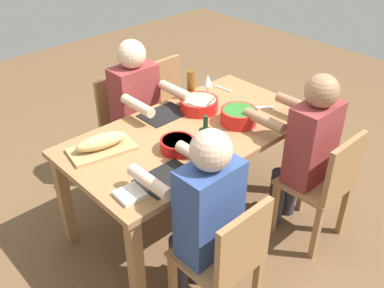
{
  "coord_description": "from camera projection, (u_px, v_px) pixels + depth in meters",
  "views": [
    {
      "loc": [
        1.71,
        1.82,
        2.23
      ],
      "look_at": [
        0.0,
        0.0,
        0.63
      ],
      "focal_mm": 40.82,
      "sensor_mm": 36.0,
      "label": 1
    }
  ],
  "objects": [
    {
      "name": "diner_far_left",
      "position": [
        306.0,
        144.0,
        2.83
      ],
      "size": [
        0.41,
        0.53,
        1.2
      ],
      "color": "#2D2D38",
      "rests_on": "ground_plane"
    },
    {
      "name": "chair_near_center",
      "position": [
        127.0,
        122.0,
        3.52
      ],
      "size": [
        0.4,
        0.4,
        0.85
      ],
      "color": "#9E7044",
      "rests_on": "ground_plane"
    },
    {
      "name": "diner_near_center",
      "position": [
        139.0,
        106.0,
        3.29
      ],
      "size": [
        0.41,
        0.53,
        1.2
      ],
      "color": "#2D2D38",
      "rests_on": "ground_plane"
    },
    {
      "name": "ground_plane",
      "position": [
        192.0,
        214.0,
        3.3
      ],
      "size": [
        8.0,
        8.0,
        0.0
      ],
      "primitive_type": "plane",
      "color": "brown"
    },
    {
      "name": "chair_far_right",
      "position": [
        227.0,
        258.0,
        2.3
      ],
      "size": [
        0.4,
        0.4,
        0.85
      ],
      "color": "#9E7044",
      "rests_on": "ground_plane"
    },
    {
      "name": "beer_bottle",
      "position": [
        191.0,
        85.0,
        3.24
      ],
      "size": [
        0.06,
        0.06,
        0.22
      ],
      "primitive_type": "cylinder",
      "color": "brown",
      "rests_on": "dining_table"
    },
    {
      "name": "wine_glass",
      "position": [
        208.0,
        81.0,
        3.28
      ],
      "size": [
        0.08,
        0.08,
        0.17
      ],
      "color": "silver",
      "rests_on": "dining_table"
    },
    {
      "name": "serving_bowl_fruit",
      "position": [
        177.0,
        144.0,
        2.68
      ],
      "size": [
        0.21,
        0.21,
        0.07
      ],
      "color": "red",
      "rests_on": "dining_table"
    },
    {
      "name": "fork_near_left",
      "position": [
        223.0,
        89.0,
        3.43
      ],
      "size": [
        0.03,
        0.17,
        0.01
      ],
      "primitive_type": "cube",
      "rotation": [
        0.0,
        0.0,
        0.07
      ],
      "color": "silver",
      "rests_on": "dining_table"
    },
    {
      "name": "diner_far_right",
      "position": [
        204.0,
        210.0,
        2.29
      ],
      "size": [
        0.41,
        0.53,
        1.2
      ],
      "color": "#2D2D38",
      "rests_on": "ground_plane"
    },
    {
      "name": "wine_bottle",
      "position": [
        205.0,
        143.0,
        2.56
      ],
      "size": [
        0.08,
        0.08,
        0.29
      ],
      "color": "#193819",
      "rests_on": "dining_table"
    },
    {
      "name": "placemat_near_center",
      "position": [
        164.0,
        114.0,
        3.08
      ],
      "size": [
        0.32,
        0.23,
        0.01
      ],
      "primitive_type": "cube",
      "color": "black",
      "rests_on": "dining_table"
    },
    {
      "name": "dining_table",
      "position": [
        192.0,
        141.0,
        2.95
      ],
      "size": [
        1.71,
        0.9,
        0.74
      ],
      "color": "#9E7044",
      "rests_on": "ground_plane"
    },
    {
      "name": "serving_bowl_greens",
      "position": [
        239.0,
        115.0,
        2.95
      ],
      "size": [
        0.25,
        0.25,
        0.1
      ],
      "color": "red",
      "rests_on": "dining_table"
    },
    {
      "name": "placemat_far_right",
      "position": [
        167.0,
        178.0,
        2.45
      ],
      "size": [
        0.32,
        0.23,
        0.01
      ],
      "primitive_type": "cube",
      "color": "black",
      "rests_on": "dining_table"
    },
    {
      "name": "carving_knife",
      "position": [
        257.0,
        107.0,
        3.17
      ],
      "size": [
        0.18,
        0.18,
        0.01
      ],
      "primitive_type": "cube",
      "rotation": [
        0.0,
        0.0,
        2.33
      ],
      "color": "silver",
      "rests_on": "dining_table"
    },
    {
      "name": "cutting_board",
      "position": [
        102.0,
        149.0,
        2.69
      ],
      "size": [
        0.44,
        0.29,
        0.02
      ],
      "primitive_type": "cube",
      "rotation": [
        0.0,
        0.0,
        -0.2
      ],
      "color": "tan",
      "rests_on": "dining_table"
    },
    {
      "name": "chair_near_left",
      "position": [
        171.0,
        103.0,
        3.79
      ],
      "size": [
        0.4,
        0.4,
        0.85
      ],
      "color": "#9E7044",
      "rests_on": "ground_plane"
    },
    {
      "name": "bread_loaf",
      "position": [
        101.0,
        142.0,
        2.66
      ],
      "size": [
        0.34,
        0.17,
        0.09
      ],
      "primitive_type": "ellipsoid",
      "rotation": [
        0.0,
        0.0,
        -0.2
      ],
      "color": "tan",
      "rests_on": "cutting_board"
    },
    {
      "name": "napkin_stack",
      "position": [
        130.0,
        194.0,
        2.32
      ],
      "size": [
        0.15,
        0.15,
        0.02
      ],
      "primitive_type": "cube",
      "rotation": [
        0.0,
        0.0,
        -0.07
      ],
      "color": "white",
      "rests_on": "dining_table"
    },
    {
      "name": "chair_far_left",
      "position": [
        326.0,
        183.0,
        2.84
      ],
      "size": [
        0.4,
        0.4,
        0.85
      ],
      "color": "#9E7044",
      "rests_on": "ground_plane"
    },
    {
      "name": "serving_bowl_pasta",
      "position": [
        199.0,
        104.0,
        3.11
      ],
      "size": [
        0.27,
        0.27,
        0.09
      ],
      "color": "red",
      "rests_on": "dining_table"
    }
  ]
}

